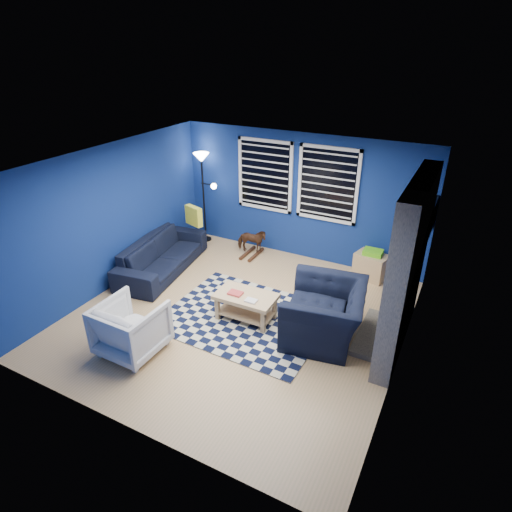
{
  "coord_description": "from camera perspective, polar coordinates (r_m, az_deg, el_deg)",
  "views": [
    {
      "loc": [
        2.88,
        -4.94,
        4.04
      ],
      "look_at": [
        0.17,
        0.3,
        1.01
      ],
      "focal_mm": 30.0,
      "sensor_mm": 36.0,
      "label": 1
    }
  ],
  "objects": [
    {
      "name": "sofa",
      "position": [
        8.37,
        -12.41,
        0.12
      ],
      "size": [
        2.31,
        1.18,
        0.64
      ],
      "primitive_type": "imported",
      "rotation": [
        0.0,
        0.0,
        1.72
      ],
      "color": "black",
      "rests_on": "floor"
    },
    {
      "name": "throw_pillow",
      "position": [
        8.71,
        -8.3,
        5.33
      ],
      "size": [
        0.43,
        0.24,
        0.39
      ],
      "primitive_type": "cube",
      "rotation": [
        0.0,
        0.0,
        -0.31
      ],
      "color": "gold",
      "rests_on": "sofa"
    },
    {
      "name": "armchair_bent",
      "position": [
        6.35,
        -16.28,
        -9.18
      ],
      "size": [
        0.85,
        0.88,
        0.78
      ],
      "primitive_type": "imported",
      "rotation": [
        0.0,
        0.0,
        3.12
      ],
      "color": "gray",
      "rests_on": "floor"
    },
    {
      "name": "floor",
      "position": [
        7.0,
        -2.39,
        -8.09
      ],
      "size": [
        5.0,
        5.0,
        0.0
      ],
      "primitive_type": "plane",
      "color": "tan",
      "rests_on": "ground"
    },
    {
      "name": "floor_lamp",
      "position": [
        9.06,
        -7.11,
        11.3
      ],
      "size": [
        0.53,
        0.32,
        1.94
      ],
      "color": "black",
      "rests_on": "floor"
    },
    {
      "name": "coffee_table",
      "position": [
        6.76,
        -1.37,
        -6.1
      ],
      "size": [
        0.96,
        0.56,
        0.47
      ],
      "rotation": [
        0.0,
        0.0,
        0.02
      ],
      "color": "tan",
      "rests_on": "rug"
    },
    {
      "name": "armchair_big",
      "position": [
        6.43,
        9.1,
        -7.51
      ],
      "size": [
        1.45,
        1.32,
        0.83
      ],
      "primitive_type": "imported",
      "rotation": [
        0.0,
        0.0,
        -1.4
      ],
      "color": "black",
      "rests_on": "floor"
    },
    {
      "name": "window_left",
      "position": [
        8.6,
        1.19,
        10.69
      ],
      "size": [
        1.17,
        0.06,
        1.42
      ],
      "color": "black",
      "rests_on": "wall_back"
    },
    {
      "name": "fireplace",
      "position": [
        6.16,
        19.31,
        -1.98
      ],
      "size": [
        0.65,
        2.0,
        2.5
      ],
      "color": "gray",
      "rests_on": "floor"
    },
    {
      "name": "cabinet",
      "position": [
        8.23,
        15.1,
        -1.23
      ],
      "size": [
        0.66,
        0.52,
        0.57
      ],
      "rotation": [
        0.0,
        0.0,
        -0.25
      ],
      "color": "tan",
      "rests_on": "floor"
    },
    {
      "name": "wall_back",
      "position": [
        8.45,
        5.89,
        7.77
      ],
      "size": [
        5.0,
        0.0,
        5.0
      ],
      "primitive_type": "plane",
      "rotation": [
        1.57,
        0.0,
        0.0
      ],
      "color": "navy",
      "rests_on": "floor"
    },
    {
      "name": "window_right",
      "position": [
        8.13,
        9.54,
        9.36
      ],
      "size": [
        1.17,
        0.06,
        1.42
      ],
      "color": "black",
      "rests_on": "wall_back"
    },
    {
      "name": "wall_left",
      "position": [
        7.82,
        -18.8,
        4.78
      ],
      "size": [
        0.0,
        5.0,
        5.0
      ],
      "primitive_type": "plane",
      "rotation": [
        1.57,
        0.0,
        1.57
      ],
      "color": "navy",
      "rests_on": "floor"
    },
    {
      "name": "ceiling",
      "position": [
        5.92,
        -2.86,
        12.08
      ],
      "size": [
        5.0,
        5.0,
        0.0
      ],
      "primitive_type": "plane",
      "rotation": [
        3.14,
        0.0,
        0.0
      ],
      "color": "white",
      "rests_on": "wall_back"
    },
    {
      "name": "rocking_horse",
      "position": [
        8.73,
        -0.59,
        2.04
      ],
      "size": [
        0.44,
        0.67,
        0.52
      ],
      "primitive_type": "imported",
      "rotation": [
        0.0,
        0.0,
        1.85
      ],
      "color": "#472917",
      "rests_on": "floor"
    },
    {
      "name": "rug",
      "position": [
        6.97,
        -1.35,
        -8.19
      ],
      "size": [
        2.55,
        2.06,
        0.02
      ],
      "primitive_type": "cube",
      "rotation": [
        0.0,
        0.0,
        -0.03
      ],
      "color": "black",
      "rests_on": "floor"
    },
    {
      "name": "wall_right",
      "position": [
        5.68,
        19.92,
        -4.01
      ],
      "size": [
        0.0,
        5.0,
        5.0
      ],
      "primitive_type": "plane",
      "rotation": [
        1.57,
        0.0,
        -1.57
      ],
      "color": "navy",
      "rests_on": "floor"
    },
    {
      "name": "tv",
      "position": [
        7.44,
        22.2,
        4.31
      ],
      "size": [
        0.07,
        1.0,
        0.58
      ],
      "color": "black",
      "rests_on": "wall_right"
    }
  ]
}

